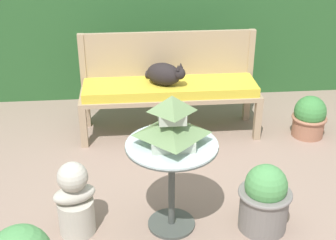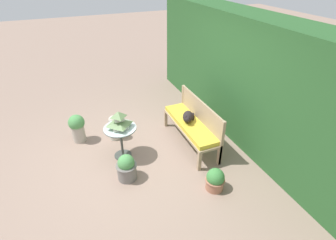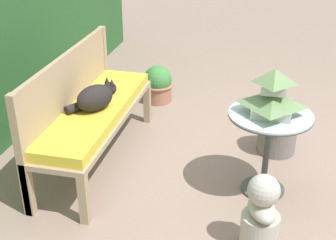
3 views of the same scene
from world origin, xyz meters
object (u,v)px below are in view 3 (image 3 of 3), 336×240
at_px(patio_table, 269,132).
at_px(pagoda_birdhouse, 273,95).
at_px(garden_bench, 96,115).
at_px(potted_plant_table_near, 158,85).
at_px(potted_plant_hedge_corner, 278,127).
at_px(cat, 95,97).
at_px(garden_bust, 261,215).

relative_size(patio_table, pagoda_birdhouse, 1.77).
distance_m(garden_bench, pagoda_birdhouse, 1.40).
bearing_deg(pagoda_birdhouse, potted_plant_table_near, 40.22).
relative_size(garden_bench, patio_table, 2.54).
height_order(pagoda_birdhouse, potted_plant_table_near, pagoda_birdhouse).
xyz_separation_m(potted_plant_table_near, potted_plant_hedge_corner, (-0.77, -1.24, 0.04)).
relative_size(garden_bench, cat, 4.34).
bearing_deg(potted_plant_hedge_corner, patio_table, 172.97).
height_order(garden_bench, cat, cat).
distance_m(garden_bench, patio_table, 1.35).
relative_size(pagoda_birdhouse, potted_plant_hedge_corner, 0.75).
bearing_deg(pagoda_birdhouse, potted_plant_hedge_corner, -7.03).
xyz_separation_m(patio_table, garden_bust, (-0.63, -0.00, -0.25)).
bearing_deg(potted_plant_table_near, garden_bust, -149.78).
bearing_deg(garden_bench, garden_bust, -118.92).
distance_m(garden_bench, garden_bust, 1.55).
xyz_separation_m(cat, patio_table, (-0.07, -1.32, -0.10)).
bearing_deg(cat, pagoda_birdhouse, -63.03).
distance_m(pagoda_birdhouse, potted_plant_hedge_corner, 0.82).
relative_size(patio_table, garden_bust, 1.20).
distance_m(garden_bench, cat, 0.18).
distance_m(garden_bust, potted_plant_hedge_corner, 1.24).
relative_size(cat, patio_table, 0.58).
distance_m(cat, potted_plant_hedge_corner, 1.54).
bearing_deg(potted_plant_hedge_corner, garden_bench, 109.13).
height_order(patio_table, pagoda_birdhouse, pagoda_birdhouse).
bearing_deg(garden_bust, potted_plant_hedge_corner, -23.37).
distance_m(cat, garden_bust, 1.53).
bearing_deg(cat, potted_plant_table_near, 23.32).
bearing_deg(patio_table, potted_plant_table_near, 40.22).
height_order(patio_table, potted_plant_table_near, patio_table).
height_order(pagoda_birdhouse, potted_plant_hedge_corner, pagoda_birdhouse).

